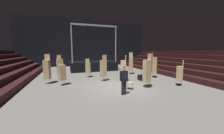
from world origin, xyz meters
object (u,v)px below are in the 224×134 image
object	(u,v)px
chair_stack_front_right	(62,72)
chair_stack_mid_centre	(147,71)
chair_stack_aisle_left	(59,66)
chair_stack_aisle_right	(47,69)
loose_chair_near_man	(129,82)
chair_stack_mid_right	(88,68)
chair_stack_rear_left	(123,69)
chair_stack_front_left	(103,68)
chair_stack_mid_left	(131,63)
chair_stack_rear_right	(180,73)
stage_riser	(93,65)
equipment_road_case	(143,77)
man_with_tie	(124,79)
chair_stack_rear_centre	(154,65)

from	to	relation	value
chair_stack_front_right	chair_stack_mid_centre	xyz separation A→B (m)	(5.82, -2.68, 0.21)
chair_stack_front_right	chair_stack_aisle_left	distance (m)	4.07
chair_stack_aisle_right	loose_chair_near_man	distance (m)	6.60
chair_stack_mid_right	chair_stack_rear_left	size ratio (longest dim) A/B	0.82
chair_stack_front_left	chair_stack_mid_left	xyz separation A→B (m)	(3.88, 2.29, 0.08)
chair_stack_front_left	chair_stack_mid_right	size ratio (longest dim) A/B	1.23
chair_stack_rear_left	chair_stack_rear_right	bearing A→B (deg)	-104.43
stage_riser	chair_stack_mid_left	xyz separation A→B (m)	(3.50, -4.47, 0.57)
chair_stack_aisle_right	chair_stack_mid_centre	bearing A→B (deg)	168.01
chair_stack_rear_right	chair_stack_aisle_left	world-z (taller)	chair_stack_aisle_left
chair_stack_mid_left	equipment_road_case	world-z (taller)	chair_stack_mid_left
chair_stack_front_right	loose_chair_near_man	size ratio (longest dim) A/B	2.17
man_with_tie	chair_stack_front_right	bearing A→B (deg)	-52.03
stage_riser	chair_stack_rear_centre	distance (m)	8.49
chair_stack_mid_left	chair_stack_mid_centre	size ratio (longest dim) A/B	1.00
chair_stack_mid_left	chair_stack_rear_right	size ratio (longest dim) A/B	1.26
chair_stack_rear_left	chair_stack_rear_centre	world-z (taller)	chair_stack_rear_centre
chair_stack_front_left	chair_stack_mid_right	world-z (taller)	chair_stack_front_left
chair_stack_rear_left	chair_stack_aisle_left	bearing A→B (deg)	71.73
stage_riser	chair_stack_mid_centre	size ratio (longest dim) A/B	2.44
chair_stack_front_left	chair_stack_aisle_right	size ratio (longest dim) A/B	0.96
chair_stack_rear_right	loose_chair_near_man	world-z (taller)	chair_stack_rear_right
man_with_tie	chair_stack_mid_left	bearing A→B (deg)	-127.62
equipment_road_case	stage_riser	bearing A→B (deg)	112.59
chair_stack_front_right	chair_stack_rear_centre	bearing A→B (deg)	155.59
chair_stack_front_right	chair_stack_aisle_right	xyz separation A→B (m)	(-1.15, 0.88, 0.17)
chair_stack_rear_centre	loose_chair_near_man	xyz separation A→B (m)	(-4.22, -2.81, -0.70)
chair_stack_mid_right	equipment_road_case	world-z (taller)	chair_stack_mid_right
man_with_tie	equipment_road_case	xyz separation A→B (m)	(3.35, 3.09, -0.75)
stage_riser	chair_stack_front_right	size ratio (longest dim) A/B	2.95
stage_riser	chair_stack_aisle_right	world-z (taller)	stage_riser
chair_stack_rear_centre	equipment_road_case	distance (m)	2.04
chair_stack_front_right	chair_stack_mid_right	size ratio (longest dim) A/B	1.09
loose_chair_near_man	chair_stack_front_left	bearing A→B (deg)	-124.66
chair_stack_front_right	stage_riser	bearing A→B (deg)	-143.38
man_with_tie	chair_stack_front_left	distance (m)	3.95
stage_riser	chair_stack_mid_right	xyz separation A→B (m)	(-1.38, -4.61, 0.27)
loose_chair_near_man	man_with_tie	bearing A→B (deg)	-2.79
chair_stack_front_left	chair_stack_rear_centre	world-z (taller)	chair_stack_rear_centre
stage_riser	chair_stack_aisle_left	size ratio (longest dim) A/B	2.72
chair_stack_mid_centre	equipment_road_case	world-z (taller)	chair_stack_mid_centre
chair_stack_rear_left	stage_riser	bearing A→B (deg)	30.83
chair_stack_rear_centre	chair_stack_front_left	bearing A→B (deg)	-52.43
chair_stack_rear_left	loose_chair_near_man	xyz separation A→B (m)	(-0.55, -2.14, -0.62)
chair_stack_mid_centre	loose_chair_near_man	xyz separation A→B (m)	(-1.44, 0.02, -0.70)
chair_stack_mid_right	chair_stack_aisle_right	world-z (taller)	chair_stack_aisle_right
chair_stack_mid_left	chair_stack_aisle_left	size ratio (longest dim) A/B	1.11
chair_stack_rear_right	chair_stack_mid_centre	bearing A→B (deg)	125.44
chair_stack_mid_right	chair_stack_rear_centre	bearing A→B (deg)	5.37
stage_riser	loose_chair_near_man	xyz separation A→B (m)	(0.60, -9.77, -0.14)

